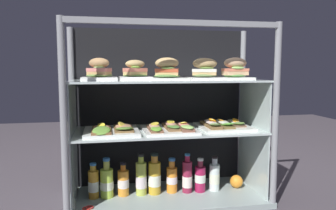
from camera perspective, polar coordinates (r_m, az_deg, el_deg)
ground_plane at (r=1.98m, az=-0.00°, el=-16.35°), size 6.00×6.00×0.02m
case_base_deck at (r=1.97m, az=-0.00°, el=-15.64°), size 1.10×0.47×0.03m
case_frame at (r=1.96m, az=-0.69°, el=-0.11°), size 1.10×0.47×0.99m
riser_lower_tier at (r=1.90m, az=-0.00°, el=-10.05°), size 1.03×0.40×0.37m
shelf_lower_glass at (r=1.86m, az=-0.00°, el=-4.46°), size 1.05×0.42×0.01m
riser_upper_tier at (r=1.84m, az=-0.00°, el=-0.16°), size 1.03×0.40×0.27m
shelf_upper_glass at (r=1.83m, az=-0.00°, el=4.21°), size 1.05×0.42×0.01m
plated_roll_sandwich_mid_right at (r=1.82m, az=-11.80°, el=5.61°), size 0.19×0.19×0.12m
plated_roll_sandwich_mid_left at (r=1.85m, az=-5.69°, el=5.63°), size 0.18×0.18×0.11m
plated_roll_sandwich_center at (r=1.81m, az=-0.19°, el=5.73°), size 0.21×0.21×0.12m
plated_roll_sandwich_right_of_center at (r=1.83m, az=6.36°, el=5.83°), size 0.18×0.18×0.12m
plated_roll_sandwich_left_of_center at (r=1.89m, az=11.51°, el=5.88°), size 0.17×0.17×0.12m
open_sandwich_tray_near_left_corner at (r=1.77m, az=-9.67°, el=-4.29°), size 0.29×0.30×0.06m
open_sandwich_tray_near_right_corner at (r=1.81m, az=0.42°, el=-3.99°), size 0.29×0.29×0.06m
open_sandwich_tray_mid_right at (r=1.92m, az=9.46°, el=-3.44°), size 0.29×0.29×0.06m
juice_bottle_near_post at (r=1.93m, az=-12.74°, el=-13.12°), size 0.06×0.06×0.20m
juice_bottle_front_second at (r=1.93m, az=-10.53°, el=-12.99°), size 0.07×0.07×0.22m
juice_bottle_front_left_end at (r=1.94m, az=-7.72°, el=-13.06°), size 0.06×0.06×0.19m
juice_bottle_back_right at (r=1.94m, az=-4.65°, el=-12.51°), size 0.06×0.06×0.24m
juice_bottle_front_right_end at (r=1.95m, az=-2.34°, el=-12.35°), size 0.07×0.07×0.24m
juice_bottle_back_left at (r=1.97m, az=0.68°, el=-12.54°), size 0.06×0.06×0.20m
juice_bottle_front_fourth at (r=1.97m, az=3.34°, el=-12.32°), size 0.06×0.06×0.23m
juice_bottle_back_center at (r=1.99m, az=5.58°, el=-12.40°), size 0.06×0.06×0.20m
juice_bottle_tucked_behind at (r=2.02m, az=8.03°, el=-12.15°), size 0.06×0.06×0.21m
orange_fruit_beside_bottles at (r=2.09m, az=11.73°, el=-12.79°), size 0.08×0.08×0.08m
kitchen_scissors at (r=1.81m, az=-13.17°, el=-17.13°), size 0.16×0.17×0.01m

